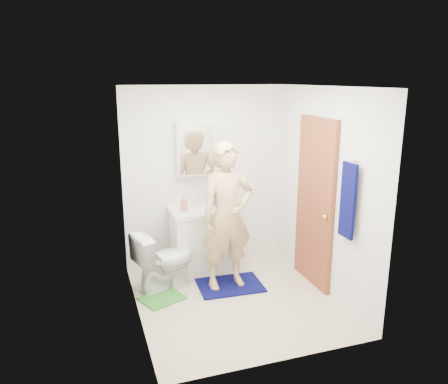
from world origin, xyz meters
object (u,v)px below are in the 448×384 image
Objects in this scene: towel at (348,201)px; toothbrush_cup at (213,200)px; man at (227,216)px; medicine_cabinet at (195,148)px; soap_dispenser at (184,204)px; toilet at (164,260)px; vanity_cabinet at (201,241)px.

towel reaches higher than toothbrush_cup.
man is (-0.04, -0.71, 0.00)m from toothbrush_cup.
soap_dispenser is (-0.22, -0.24, -0.66)m from medicine_cabinet.
toothbrush_cup is at bearing -23.72° from medicine_cabinet.
towel is 2.25m from toilet.
vanity_cabinet is 2.08m from towel.
medicine_cabinet reaches higher than man.
man is at bearing -73.89° from vanity_cabinet.
vanity_cabinet is 1.22m from medicine_cabinet.
soap_dispenser reaches higher than toilet.
vanity_cabinet is 1.09× the size of toilet.
medicine_cabinet is at bearing 156.28° from toothbrush_cup.
soap_dispenser is at bearing -132.60° from medicine_cabinet.
medicine_cabinet is 0.95× the size of toilet.
toothbrush_cup is 0.71m from man.
medicine_cabinet is at bearing 47.40° from soap_dispenser.
medicine_cabinet is at bearing 96.62° from man.
soap_dispenser is at bearing -60.47° from toilet.
toilet is 5.34× the size of toothbrush_cup.
medicine_cabinet is 5.08× the size of toothbrush_cup.
medicine_cabinet is 0.87× the size of towel.
man reaches higher than vanity_cabinet.
medicine_cabinet is 1.07m from man.
towel is at bearing -51.53° from vanity_cabinet.
man is at bearing -92.93° from toothbrush_cup.
vanity_cabinet is 1.00× the size of towel.
toothbrush_cup is at bearing -73.24° from toilet.
towel is (1.18, -1.71, -0.35)m from medicine_cabinet.
soap_dispenser is (0.34, 0.36, 0.57)m from toilet.
vanity_cabinet is 4.33× the size of soap_dispenser.
toothbrush_cup is at bearing 81.97° from man.
toilet is (-1.74, 1.10, -0.88)m from towel.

